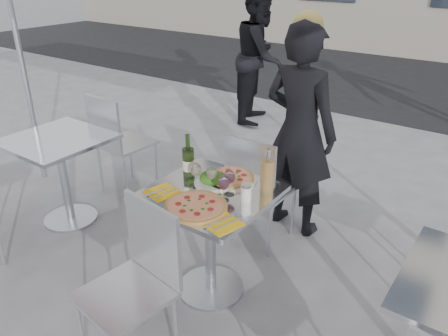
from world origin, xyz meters
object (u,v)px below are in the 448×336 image
Objects in this scene: sugar_shaker at (246,192)px; napkin_left at (163,192)px; salad_plate at (212,179)px; side_chair_lfar at (116,137)px; woman_diner at (299,132)px; pizza_far at (232,178)px; napkin_right at (222,223)px; pedestrian_a at (260,56)px; carafe at (267,176)px; chair_far at (257,182)px; chair_near at (138,273)px; wineglass_white_b at (212,173)px; wineglass_red_b at (229,178)px; pizza_near at (196,206)px; wineglass_white_a at (196,170)px; wine_bottle at (188,161)px; wineglass_red_a at (224,184)px; side_table_left at (61,162)px; main_table at (210,221)px.

sugar_shaker is 0.49× the size of napkin_left.
napkin_left is (-0.17, -0.26, -0.03)m from salad_plate.
woman_diner is (1.57, 0.45, 0.26)m from side_chair_lfar.
pizza_far reaches higher than napkin_right.
carafe is at bearing -166.75° from pedestrian_a.
chair_far is 0.59m from salad_plate.
napkin_right is (1.81, -3.35, -0.11)m from pedestrian_a.
chair_near reaches higher than napkin_left.
pedestrian_a is (-1.51, 2.49, 0.33)m from chair_far.
wineglass_white_b is 0.12m from wineglass_red_b.
pizza_near is at bearing -175.00° from napkin_right.
pedestrian_a is at bearing 114.88° from wineglass_white_a.
napkin_left is (-0.00, -0.24, -0.11)m from wine_bottle.
chair_far is 1.46m from side_chair_lfar.
pedestrian_a is at bearing -58.50° from chair_far.
woman_diner is 4.63× the size of pizza_near.
chair_near is 0.74m from sugar_shaker.
carafe is 1.84× the size of wineglass_red_b.
wineglass_red_a is (0.06, -1.07, 0.03)m from woman_diner.
pizza_far is at bearing 114.69° from wineglass_red_a.
pizza_far is 2.04× the size of wineglass_red_b.
side_table_left is 3.13m from pedestrian_a.
main_table is 0.36m from sugar_shaker.
wine_bottle is at bearing 174.94° from wineglass_red_b.
chair_far is at bearing 126.65° from carafe.
carafe is 2.71× the size of sugar_shaker.
carafe reaches higher than sugar_shaker.
carafe is at bearing 170.47° from side_chair_lfar.
napkin_left is at bearing -147.74° from wineglass_red_b.
wine_bottle is (-0.27, 0.27, 0.10)m from pizza_near.
chair_near is at bearing -50.07° from napkin_left.
wineglass_red_a is at bearing -1.14° from side_table_left.
chair_far is at bearing -167.64° from pedestrian_a.
wineglass_white_a is at bearing -170.75° from wineglass_red_b.
pizza_near is 0.45m from carafe.
carafe is at bearing 52.23° from wineglass_red_a.
chair_far is 0.70m from wineglass_white_a.
main_table is 0.34m from wineglass_white_a.
carafe is (0.24, 0.37, 0.11)m from pizza_near.
salad_plate is at bearing 54.48° from wineglass_white_a.
main_table is at bearing 104.92° from pizza_near.
napkin_right is at bearing -44.85° from wineglass_white_b.
carafe reaches higher than chair_near.
chair_near is 4.05m from pedestrian_a.
salad_plate is 0.75× the size of wine_bottle.
woman_diner is 0.83m from pizza_far.
salad_plate is 1.40× the size of wineglass_white_b.
carafe reaches higher than napkin_left.
chair_near reaches higher than wineglass_white_b.
wineglass_white_b is at bearing 12.85° from wineglass_white_a.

